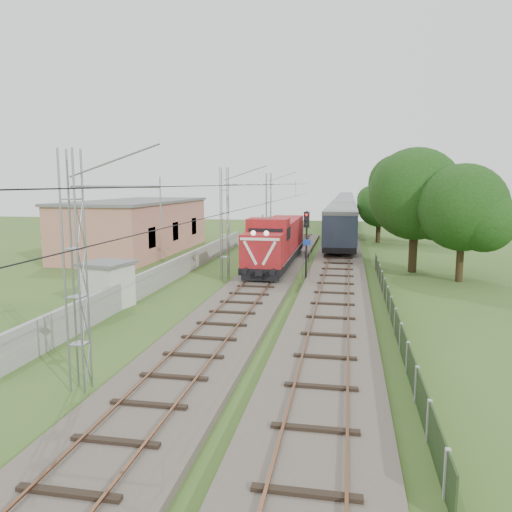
% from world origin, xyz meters
% --- Properties ---
extents(ground, '(140.00, 140.00, 0.00)m').
position_xyz_m(ground, '(0.00, 0.00, 0.00)').
color(ground, '#3B5921').
rests_on(ground, ground).
extents(track_main, '(4.20, 70.00, 0.45)m').
position_xyz_m(track_main, '(0.00, 7.00, 0.18)').
color(track_main, '#6B6054').
rests_on(track_main, ground).
extents(track_side, '(4.20, 80.00, 0.45)m').
position_xyz_m(track_side, '(5.00, 20.00, 0.18)').
color(track_side, '#6B6054').
rests_on(track_side, ground).
extents(catenary, '(3.31, 70.00, 8.00)m').
position_xyz_m(catenary, '(-2.95, 12.00, 4.05)').
color(catenary, gray).
rests_on(catenary, ground).
extents(boundary_wall, '(0.25, 40.00, 1.50)m').
position_xyz_m(boundary_wall, '(-6.50, 12.00, 0.75)').
color(boundary_wall, '#9E9E99').
rests_on(boundary_wall, ground).
extents(station_building, '(8.40, 20.40, 5.22)m').
position_xyz_m(station_building, '(-15.00, 24.00, 2.63)').
color(station_building, '#AF6F5E').
rests_on(station_building, ground).
extents(fence, '(0.12, 32.00, 1.20)m').
position_xyz_m(fence, '(8.00, 3.00, 0.60)').
color(fence, black).
rests_on(fence, ground).
extents(locomotive, '(2.93, 16.75, 4.25)m').
position_xyz_m(locomotive, '(0.00, 17.72, 2.20)').
color(locomotive, black).
rests_on(locomotive, ground).
extents(coach_rake, '(3.22, 96.16, 3.72)m').
position_xyz_m(coach_rake, '(5.00, 69.98, 2.65)').
color(coach_rake, black).
rests_on(coach_rake, ground).
extents(signal_post, '(0.54, 0.43, 4.98)m').
position_xyz_m(signal_post, '(2.88, 12.07, 3.42)').
color(signal_post, black).
rests_on(signal_post, ground).
extents(relay_hut, '(2.94, 2.94, 2.59)m').
position_xyz_m(relay_hut, '(-7.40, 2.62, 1.31)').
color(relay_hut, beige).
rests_on(relay_hut, ground).
extents(tree_a, '(7.42, 7.07, 9.62)m').
position_xyz_m(tree_a, '(10.84, 17.33, 6.00)').
color(tree_a, '#3A2D18').
rests_on(tree_a, ground).
extents(tree_b, '(6.38, 6.08, 8.27)m').
position_xyz_m(tree_b, '(13.61, 14.00, 5.16)').
color(tree_b, '#3A2D18').
rests_on(tree_b, ground).
extents(tree_c, '(5.35, 5.10, 6.94)m').
position_xyz_m(tree_c, '(9.28, 37.04, 4.32)').
color(tree_c, '#3A2D18').
rests_on(tree_c, ground).
extents(tree_d, '(6.70, 6.38, 8.68)m').
position_xyz_m(tree_d, '(13.53, 36.79, 5.42)').
color(tree_d, '#3A2D18').
rests_on(tree_d, ground).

